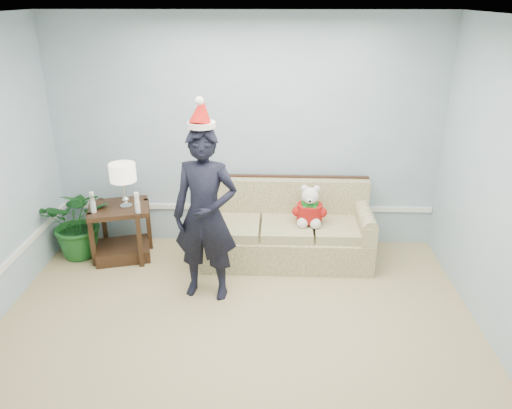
{
  "coord_description": "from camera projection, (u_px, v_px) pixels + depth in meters",
  "views": [
    {
      "loc": [
        0.31,
        -3.08,
        2.85
      ],
      "look_at": [
        0.15,
        1.55,
        0.89
      ],
      "focal_mm": 35.0,
      "sensor_mm": 36.0,
      "label": 1
    }
  ],
  "objects": [
    {
      "name": "houseplant",
      "position": [
        80.0,
        221.0,
        5.74
      ],
      "size": [
        0.83,
        0.74,
        0.87
      ],
      "primitive_type": "imported",
      "rotation": [
        0.0,
        0.0,
        0.08
      ],
      "color": "#18531E",
      "rests_on": "room_shell"
    },
    {
      "name": "room_shell",
      "position": [
        227.0,
        230.0,
        3.43
      ],
      "size": [
        4.54,
        5.04,
        2.74
      ],
      "color": "tan",
      "rests_on": "ground"
    },
    {
      "name": "wainscot_trim",
      "position": [
        120.0,
        258.0,
        4.9
      ],
      "size": [
        4.49,
        4.99,
        0.06
      ],
      "color": "white",
      "rests_on": "room_shell"
    },
    {
      "name": "candle_pair",
      "position": [
        115.0,
        203.0,
        5.42
      ],
      "size": [
        0.55,
        0.06,
        0.23
      ],
      "color": "silver",
      "rests_on": "side_table"
    },
    {
      "name": "side_table",
      "position": [
        122.0,
        237.0,
        5.77
      ],
      "size": [
        0.79,
        0.71,
        0.64
      ],
      "rotation": [
        0.0,
        0.0,
        0.27
      ],
      "color": "#381F14",
      "rests_on": "room_shell"
    },
    {
      "name": "teddy_bear",
      "position": [
        310.0,
        210.0,
        5.53
      ],
      "size": [
        0.31,
        0.34,
        0.46
      ],
      "rotation": [
        0.0,
        0.0,
        -0.08
      ],
      "color": "silver",
      "rests_on": "sofa"
    },
    {
      "name": "table_lamp",
      "position": [
        123.0,
        174.0,
        5.44
      ],
      "size": [
        0.29,
        0.29,
        0.51
      ],
      "color": "silver",
      "rests_on": "side_table"
    },
    {
      "name": "man",
      "position": [
        205.0,
        215.0,
        4.81
      ],
      "size": [
        0.7,
        0.51,
        1.75
      ],
      "primitive_type": "imported",
      "rotation": [
        0.0,
        0.0,
        -0.16
      ],
      "color": "black",
      "rests_on": "room_shell"
    },
    {
      "name": "santa_hat",
      "position": [
        201.0,
        113.0,
        4.44
      ],
      "size": [
        0.31,
        0.34,
        0.3
      ],
      "rotation": [
        0.0,
        0.0,
        -0.26
      ],
      "color": "silver",
      "rests_on": "man"
    },
    {
      "name": "sofa",
      "position": [
        286.0,
        232.0,
        5.75
      ],
      "size": [
        1.91,
        0.84,
        0.89
      ],
      "rotation": [
        0.0,
        0.0,
        -0.01
      ],
      "color": "#4F5528",
      "rests_on": "room_shell"
    }
  ]
}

